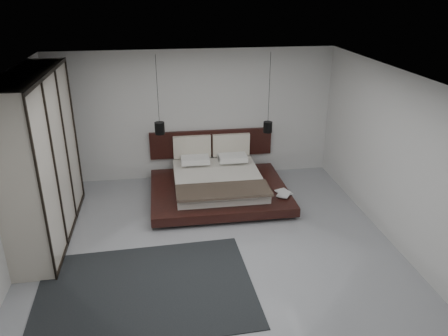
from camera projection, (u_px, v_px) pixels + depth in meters
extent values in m
plane|color=gray|center=(212.00, 248.00, 7.19)|extent=(6.00, 6.00, 0.00)
plane|color=white|center=(210.00, 78.00, 6.09)|extent=(6.00, 6.00, 0.00)
plane|color=silver|center=(194.00, 115.00, 9.37)|extent=(6.00, 0.00, 6.00)
plane|color=silver|center=(252.00, 300.00, 3.91)|extent=(6.00, 0.00, 6.00)
plane|color=silver|center=(3.00, 182.00, 6.23)|extent=(0.00, 6.00, 6.00)
plane|color=silver|center=(395.00, 159.00, 7.05)|extent=(0.00, 6.00, 6.00)
cube|color=black|center=(46.00, 134.00, 8.51)|extent=(0.05, 0.90, 2.60)
cube|color=black|center=(219.00, 197.00, 8.81)|extent=(2.11, 1.73, 0.08)
cube|color=black|center=(219.00, 191.00, 8.77)|extent=(2.69, 2.21, 0.17)
cube|color=silver|center=(218.00, 180.00, 8.80)|extent=(1.73, 1.92, 0.21)
cube|color=black|center=(223.00, 190.00, 8.07)|extent=(1.75, 0.67, 0.05)
cube|color=white|center=(195.00, 160.00, 9.36)|extent=(0.60, 0.38, 0.12)
cube|color=white|center=(232.00, 158.00, 9.47)|extent=(0.60, 0.38, 0.12)
cube|color=white|center=(195.00, 160.00, 9.21)|extent=(0.60, 0.38, 0.12)
cube|color=white|center=(233.00, 158.00, 9.32)|extent=(0.60, 0.38, 0.12)
cube|color=black|center=(211.00, 143.00, 9.63)|extent=(2.69, 0.08, 0.60)
cube|color=beige|center=(192.00, 147.00, 9.50)|extent=(0.82, 0.10, 0.50)
cube|color=beige|center=(231.00, 145.00, 9.62)|extent=(0.82, 0.10, 0.50)
imported|color=#99724C|center=(279.00, 194.00, 8.44)|extent=(0.33, 0.38, 0.03)
imported|color=#99724C|center=(278.00, 193.00, 8.40)|extent=(0.35, 0.37, 0.02)
cylinder|color=black|center=(157.00, 89.00, 8.37)|extent=(0.01, 0.01, 1.32)
cylinder|color=black|center=(160.00, 128.00, 8.67)|extent=(0.20, 0.20, 0.24)
cylinder|color=#FFE0B2|center=(160.00, 133.00, 8.71)|extent=(0.15, 0.15, 0.01)
cylinder|color=black|center=(269.00, 88.00, 8.68)|extent=(0.01, 0.01, 1.41)
cylinder|color=black|center=(268.00, 127.00, 9.00)|extent=(0.18, 0.18, 0.22)
cylinder|color=#FFE0B2|center=(268.00, 132.00, 9.04)|extent=(0.14, 0.14, 0.01)
cube|color=beige|center=(40.00, 158.00, 7.09)|extent=(0.64, 2.78, 2.78)
cube|color=black|center=(48.00, 74.00, 6.61)|extent=(0.03, 2.78, 0.06)
cube|color=black|center=(73.00, 229.00, 7.67)|extent=(0.03, 2.78, 0.06)
cube|color=black|center=(41.00, 195.00, 5.87)|extent=(0.03, 0.05, 2.78)
cube|color=black|center=(55.00, 168.00, 6.72)|extent=(0.03, 0.05, 2.78)
cube|color=black|center=(66.00, 148.00, 7.56)|extent=(0.03, 0.05, 2.78)
cube|color=black|center=(75.00, 131.00, 8.41)|extent=(0.03, 0.05, 2.78)
cube|color=black|center=(146.00, 289.00, 6.20)|extent=(3.12, 2.29, 0.01)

